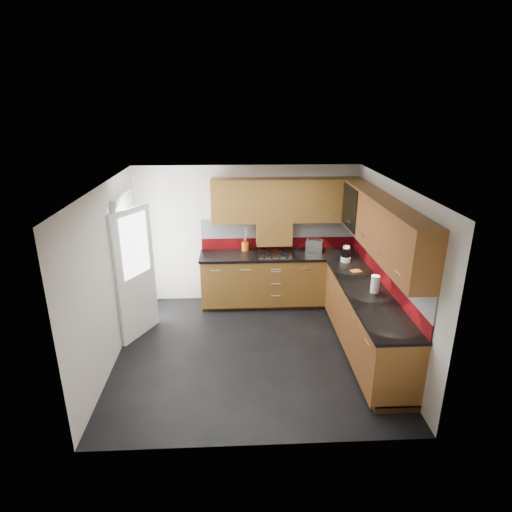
{
  "coord_description": "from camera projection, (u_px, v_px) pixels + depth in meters",
  "views": [
    {
      "loc": [
        -0.21,
        -5.32,
        3.4
      ],
      "look_at": [
        0.09,
        0.65,
        1.22
      ],
      "focal_mm": 30.0,
      "sensor_mm": 36.0,
      "label": 1
    }
  ],
  "objects": [
    {
      "name": "upper_cabinets",
      "position": [
        332.0,
        212.0,
        6.33
      ],
      "size": [
        2.5,
        3.2,
        0.72
      ],
      "color": "brown",
      "rests_on": "room"
    },
    {
      "name": "room",
      "position": [
        251.0,
        253.0,
        5.66
      ],
      "size": [
        4.0,
        3.8,
        2.64
      ],
      "color": "black"
    },
    {
      "name": "food_processor",
      "position": [
        346.0,
        254.0,
        6.89
      ],
      "size": [
        0.16,
        0.16,
        0.27
      ],
      "color": "white",
      "rests_on": "countertop"
    },
    {
      "name": "countertop",
      "position": [
        318.0,
        272.0,
        6.57
      ],
      "size": [
        2.72,
        3.22,
        0.04
      ],
      "color": "black",
      "rests_on": "base_cabinets"
    },
    {
      "name": "extractor_hood",
      "position": [
        274.0,
        233.0,
        7.29
      ],
      "size": [
        0.6,
        0.33,
        0.4
      ],
      "primitive_type": "cube",
      "color": "brown",
      "rests_on": "room"
    },
    {
      "name": "base_cabinets",
      "position": [
        317.0,
        300.0,
        6.74
      ],
      "size": [
        2.7,
        3.2,
        0.95
      ],
      "color": "brown",
      "rests_on": "room"
    },
    {
      "name": "toaster",
      "position": [
        315.0,
        246.0,
        7.38
      ],
      "size": [
        0.33,
        0.26,
        0.21
      ],
      "color": "silver",
      "rests_on": "countertop"
    },
    {
      "name": "backsplash",
      "position": [
        330.0,
        249.0,
        6.69
      ],
      "size": [
        2.7,
        3.2,
        0.54
      ],
      "color": "maroon",
      "rests_on": "countertop"
    },
    {
      "name": "orange_cloth",
      "position": [
        356.0,
        271.0,
        6.52
      ],
      "size": [
        0.18,
        0.16,
        0.02
      ],
      "primitive_type": "cube",
      "rotation": [
        0.0,
        0.0,
        0.25
      ],
      "color": "orange",
      "rests_on": "countertop"
    },
    {
      "name": "gas_hob",
      "position": [
        275.0,
        254.0,
        7.24
      ],
      "size": [
        0.55,
        0.49,
        0.04
      ],
      "color": "silver",
      "rests_on": "countertop"
    },
    {
      "name": "paper_towel",
      "position": [
        375.0,
        284.0,
        5.78
      ],
      "size": [
        0.15,
        0.15,
        0.24
      ],
      "primitive_type": "cylinder",
      "rotation": [
        0.0,
        0.0,
        0.37
      ],
      "color": "white",
      "rests_on": "countertop"
    },
    {
      "name": "utensil_pot",
      "position": [
        245.0,
        245.0,
        7.42
      ],
      "size": [
        0.12,
        0.12,
        0.43
      ],
      "color": "#C65C12",
      "rests_on": "countertop"
    },
    {
      "name": "glass_cabinet",
      "position": [
        359.0,
        206.0,
        6.61
      ],
      "size": [
        0.32,
        0.8,
        0.66
      ],
      "color": "black",
      "rests_on": "room"
    },
    {
      "name": "back_door",
      "position": [
        132.0,
        267.0,
        6.43
      ],
      "size": [
        0.42,
        1.19,
        2.04
      ],
      "color": "white",
      "rests_on": "room"
    }
  ]
}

